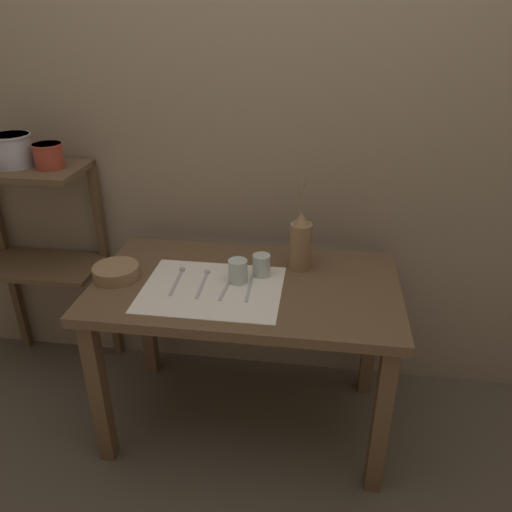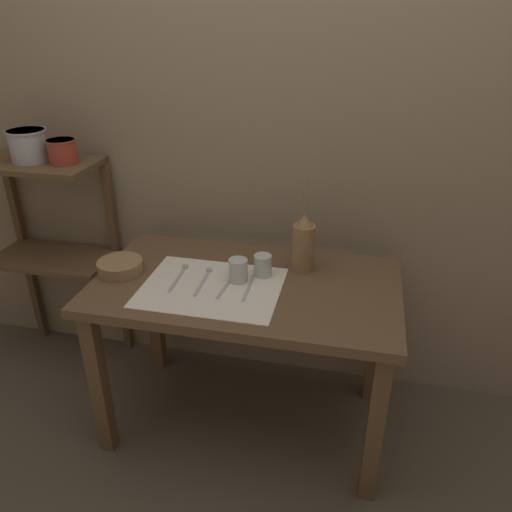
{
  "view_description": "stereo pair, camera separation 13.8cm",
  "coord_description": "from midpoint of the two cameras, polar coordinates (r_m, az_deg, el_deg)",
  "views": [
    {
      "loc": [
        0.28,
        -1.68,
        1.71
      ],
      "look_at": [
        0.04,
        0.0,
        0.84
      ],
      "focal_mm": 35.0,
      "sensor_mm": 36.0,
      "label": 1
    },
    {
      "loc": [
        0.41,
        -1.66,
        1.71
      ],
      "look_at": [
        0.04,
        0.0,
        0.84
      ],
      "focal_mm": 35.0,
      "sensor_mm": 36.0,
      "label": 2
    }
  ],
  "objects": [
    {
      "name": "stone_wall_back",
      "position": [
        2.21,
        -1.26,
        13.63
      ],
      "size": [
        7.0,
        0.06,
        2.4
      ],
      "color": "gray",
      "rests_on": "ground_plane"
    },
    {
      "name": "fork_outer",
      "position": [
        1.92,
        -2.82,
        -3.74
      ],
      "size": [
        0.02,
        0.2,
        0.0
      ],
      "color": "#A8A8AD",
      "rests_on": "wooden_table"
    },
    {
      "name": "wooden_shelf_unit",
      "position": [
        2.57,
        -25.2,
        2.54
      ],
      "size": [
        0.57,
        0.31,
        1.08
      ],
      "color": "brown",
      "rests_on": "ground_plane"
    },
    {
      "name": "wooden_table",
      "position": [
        2.02,
        -3.13,
        -5.62
      ],
      "size": [
        1.2,
        0.68,
        0.72
      ],
      "color": "brown",
      "rests_on": "ground_plane"
    },
    {
      "name": "spoon_outer",
      "position": [
        2.01,
        -7.8,
        -2.47
      ],
      "size": [
        0.02,
        0.21,
        0.02
      ],
      "color": "#A8A8AD",
      "rests_on": "wooden_table"
    },
    {
      "name": "fork_inner",
      "position": [
        1.93,
        -5.42,
        -3.57
      ],
      "size": [
        0.03,
        0.2,
        0.0
      ],
      "color": "#A8A8AD",
      "rests_on": "wooden_table"
    },
    {
      "name": "spoon_inner",
      "position": [
        2.04,
        -10.62,
        -2.14
      ],
      "size": [
        0.03,
        0.21,
        0.02
      ],
      "color": "#A8A8AD",
      "rests_on": "wooden_table"
    },
    {
      "name": "linen_cloth",
      "position": [
        1.93,
        -7.09,
        -3.8
      ],
      "size": [
        0.53,
        0.42,
        0.0
      ],
      "color": "silver",
      "rests_on": "wooden_table"
    },
    {
      "name": "metal_pot_large",
      "position": [
        2.43,
        -27.62,
        10.7
      ],
      "size": [
        0.17,
        0.17,
        0.14
      ],
      "color": "#A8A8AD",
      "rests_on": "wooden_shelf_unit"
    },
    {
      "name": "glass_tumbler_far",
      "position": [
        1.99,
        -1.35,
        -1.08
      ],
      "size": [
        0.07,
        0.07,
        0.09
      ],
      "color": "#B7C1BC",
      "rests_on": "wooden_table"
    },
    {
      "name": "ground_plane",
      "position": [
        2.41,
        -2.75,
        -18.17
      ],
      "size": [
        12.0,
        12.0,
        0.0
      ],
      "primitive_type": "plane",
      "color": "brown"
    },
    {
      "name": "metal_pot_small",
      "position": [
        2.35,
        -24.23,
        10.46
      ],
      "size": [
        0.13,
        0.13,
        0.11
      ],
      "color": "#9E3828",
      "rests_on": "wooden_shelf_unit"
    },
    {
      "name": "pitcher_with_flowers",
      "position": [
        2.03,
        3.18,
        1.5
      ],
      "size": [
        0.09,
        0.09,
        0.41
      ],
      "color": "olive",
      "rests_on": "wooden_table"
    },
    {
      "name": "wooden_bowl",
      "position": [
        2.09,
        -17.54,
        -1.77
      ],
      "size": [
        0.18,
        0.18,
        0.05
      ],
      "color": "#8E6B47",
      "rests_on": "wooden_table"
    },
    {
      "name": "glass_tumbler_near",
      "position": [
        1.95,
        -4.13,
        -1.82
      ],
      "size": [
        0.08,
        0.08,
        0.09
      ],
      "color": "#B7C1BC",
      "rests_on": "wooden_table"
    }
  ]
}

